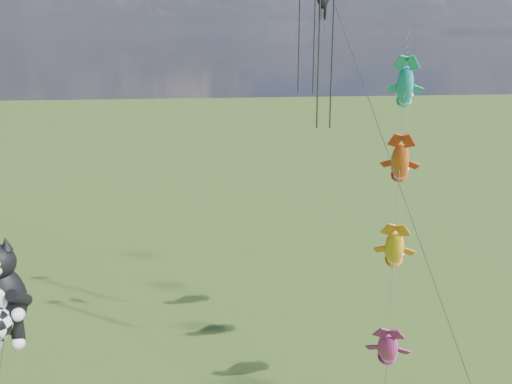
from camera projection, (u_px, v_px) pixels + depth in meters
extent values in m
ellipsoid|color=black|center=(2.00, 300.00, 24.79)|extent=(2.40, 2.10, 3.06)
cone|color=black|center=(6.00, 244.00, 24.04)|extent=(0.63, 0.63, 0.57)
sphere|color=white|center=(18.00, 315.00, 23.99)|extent=(0.57, 0.57, 0.57)
sphere|color=white|center=(18.00, 343.00, 25.26)|extent=(0.61, 0.61, 0.61)
cylinder|color=black|center=(395.00, 231.00, 26.50)|extent=(5.61, 14.83, 18.38)
ellipsoid|color=#D8337C|center=(388.00, 347.00, 24.35)|extent=(1.66, 2.53, 2.55)
ellipsoid|color=yellow|center=(394.00, 248.00, 26.18)|extent=(1.66, 2.53, 2.55)
ellipsoid|color=orange|center=(400.00, 161.00, 28.00)|extent=(1.66, 2.53, 2.55)
ellipsoid|color=#198FBF|center=(405.00, 85.00, 29.83)|extent=(1.66, 2.53, 2.55)
cylinder|color=black|center=(405.00, 201.00, 23.52)|extent=(5.37, 16.24, 22.80)
cylinder|color=black|center=(319.00, 44.00, 26.29)|extent=(0.08, 0.08, 8.10)
cylinder|color=black|center=(332.00, 44.00, 26.36)|extent=(0.08, 0.08, 8.10)
cylinder|color=black|center=(300.00, 6.00, 28.77)|extent=(0.08, 0.08, 9.21)
cylinder|color=black|center=(315.00, 6.00, 28.86)|extent=(0.08, 0.08, 9.21)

